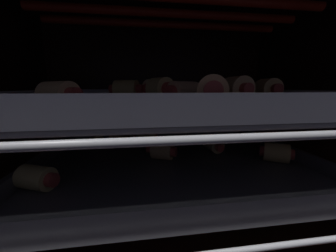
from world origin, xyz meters
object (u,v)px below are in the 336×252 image
object	(u,v)px
pig_in_blanket_lower_0	(144,137)
oven_rack_upper	(173,109)
pig_in_blanket_upper_8	(58,94)
pig_in_blanket_lower_6	(121,138)
baking_tray_upper	(173,102)
pig_in_blanket_upper_1	(127,89)
pig_in_blanket_upper_4	(155,89)
heating_element	(174,6)
pig_in_blanket_upper_3	(212,90)
pig_in_blanket_lower_1	(36,178)
baking_tray_lower	(173,162)
pig_in_blanket_lower_3	(276,153)
pig_in_blanket_lower_4	(213,144)
pig_in_blanket_upper_7	(238,90)
pig_in_blanket_upper_0	(237,89)
pig_in_blanket_lower_5	(163,150)
pig_in_blanket_upper_5	(177,90)
pig_in_blanket_upper_6	(184,91)
oven_rack_lower	(173,167)
pig_in_blanket_upper_9	(269,89)
pig_in_blanket_upper_2	(160,89)
pig_in_blanket_lower_2	(98,140)

from	to	relation	value
pig_in_blanket_lower_0	oven_rack_upper	xyz separation A→B (cm)	(4.30, -10.85, 7.08)
oven_rack_upper	pig_in_blanket_upper_8	size ratio (longest dim) A/B	9.26
pig_in_blanket_lower_6	baking_tray_upper	xyz separation A→B (cm)	(9.21, -10.81, 8.10)
pig_in_blanket_upper_1	pig_in_blanket_upper_4	world-z (taller)	pig_in_blanket_upper_4
heating_element	pig_in_blanket_upper_3	world-z (taller)	heating_element
pig_in_blanket_lower_1	pig_in_blanket_upper_8	bearing A→B (deg)	-33.24
baking_tray_lower	pig_in_blanket_lower_3	distance (cm)	16.65
pig_in_blanket_lower_4	pig_in_blanket_lower_6	world-z (taller)	pig_in_blanket_lower_6
pig_in_blanket_upper_3	pig_in_blanket_upper_7	distance (cm)	19.38
oven_rack_upper	pig_in_blanket_upper_0	bearing A→B (deg)	-25.32
pig_in_blanket_lower_3	pig_in_blanket_lower_5	bearing A→B (deg)	168.05
baking_tray_lower	pig_in_blanket_upper_8	xyz separation A→B (cm)	(-12.83, -9.45, 11.29)
pig_in_blanket_upper_7	pig_in_blanket_upper_8	distance (cm)	30.88
pig_in_blanket_upper_5	pig_in_blanket_upper_6	world-z (taller)	same
pig_in_blanket_upper_6	pig_in_blanket_upper_8	size ratio (longest dim) A/B	1.06
oven_rack_lower	pig_in_blanket_upper_9	size ratio (longest dim) A/B	9.66
baking_tray_upper	pig_in_blanket_upper_8	distance (cm)	16.02
baking_tray_lower	pig_in_blanket_upper_5	world-z (taller)	pig_in_blanket_upper_5
pig_in_blanket_lower_4	pig_in_blanket_upper_7	distance (cm)	11.55
oven_rack_lower	oven_rack_upper	size ratio (longest dim) A/B	1.00
pig_in_blanket_upper_0	pig_in_blanket_upper_4	xyz separation A→B (cm)	(-10.64, 9.01, -0.07)
pig_in_blanket_lower_5	pig_in_blanket_lower_0	bearing A→B (deg)	105.99
pig_in_blanket_lower_4	pig_in_blanket_upper_6	size ratio (longest dim) A/B	1.08
pig_in_blanket_upper_3	pig_in_blanket_upper_8	size ratio (longest dim) A/B	1.14
pig_in_blanket_upper_4	pig_in_blanket_upper_8	xyz separation A→B (cm)	(-10.41, -14.56, -0.39)
baking_tray_lower	pig_in_blanket_upper_7	size ratio (longest dim) A/B	8.13
pig_in_blanket_upper_2	pig_in_blanket_upper_9	distance (cm)	17.66
pig_in_blanket_upper_1	pig_in_blanket_upper_6	size ratio (longest dim) A/B	1.08
pig_in_blanket_lower_1	pig_in_blanket_upper_0	bearing A→B (deg)	5.83
pig_in_blanket_upper_7	pig_in_blanket_upper_8	size ratio (longest dim) A/B	0.93
pig_in_blanket_lower_2	pig_in_blanket_lower_6	size ratio (longest dim) A/B	0.90
pig_in_blanket_upper_6	oven_rack_upper	bearing A→B (deg)	99.79
pig_in_blanket_lower_5	pig_in_blanket_upper_7	world-z (taller)	pig_in_blanket_upper_7
pig_in_blanket_lower_0	pig_in_blanket_upper_1	world-z (taller)	pig_in_blanket_upper_1
pig_in_blanket_lower_5	pig_in_blanket_upper_6	bearing A→B (deg)	-67.38
pig_in_blanket_lower_0	pig_in_blanket_upper_2	world-z (taller)	pig_in_blanket_upper_2
pig_in_blanket_upper_7	pig_in_blanket_upper_8	xyz separation A→B (cm)	(-26.59, -15.69, -0.22)
pig_in_blanket_lower_2	pig_in_blanket_lower_5	bearing A→B (deg)	-36.17
pig_in_blanket_lower_2	pig_in_blanket_upper_3	xyz separation A→B (cm)	(16.20, -19.63, 10.20)
oven_rack_lower	baking_tray_upper	xyz separation A→B (cm)	(0.00, 0.00, 10.55)
pig_in_blanket_lower_0	pig_in_blanket_upper_7	size ratio (longest dim) A/B	1.12
pig_in_blanket_upper_2	pig_in_blanket_upper_4	distance (cm)	6.09
pig_in_blanket_lower_6	pig_in_blanket_lower_5	bearing A→B (deg)	-51.38
pig_in_blanket_upper_5	pig_in_blanket_upper_9	world-z (taller)	pig_in_blanket_upper_9
pig_in_blanket_lower_0	pig_in_blanket_lower_3	world-z (taller)	pig_in_blanket_lower_3
pig_in_blanket_upper_9	pig_in_blanket_lower_4	bearing A→B (deg)	146.36
pig_in_blanket_lower_6	pig_in_blanket_upper_7	bearing A→B (deg)	-11.25
pig_in_blanket_upper_5	pig_in_blanket_upper_7	xyz separation A→B (cm)	(11.77, -1.19, 0.12)
pig_in_blanket_lower_0	pig_in_blanket_upper_8	world-z (taller)	pig_in_blanket_upper_8
pig_in_blanket_lower_6	pig_in_blanket_lower_2	bearing A→B (deg)	-171.05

